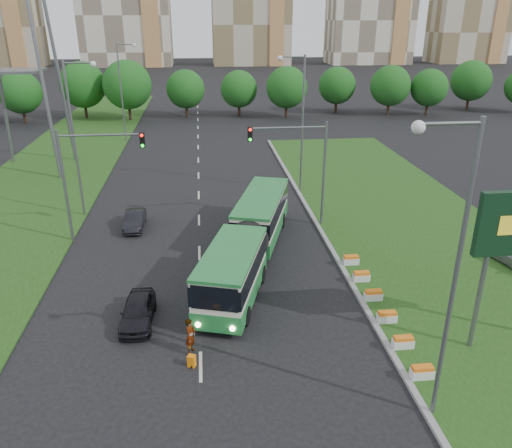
{
  "coord_description": "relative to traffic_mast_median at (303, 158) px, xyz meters",
  "views": [
    {
      "loc": [
        -2.5,
        -24.81,
        14.88
      ],
      "look_at": [
        0.72,
        4.48,
        2.6
      ],
      "focal_mm": 35.0,
      "sensor_mm": 36.0,
      "label": 1
    }
  ],
  "objects": [
    {
      "name": "pedestrian",
      "position": [
        -8.21,
        -14.89,
        -4.42
      ],
      "size": [
        0.65,
        0.79,
        1.86
      ],
      "primitive_type": "imported",
      "rotation": [
        0.0,
        0.0,
        1.21
      ],
      "color": "gray",
      "rests_on": "ground"
    },
    {
      "name": "tree_line",
      "position": [
        5.22,
        45.0,
        -0.85
      ],
      "size": [
        120.0,
        8.0,
        9.0
      ],
      "primitive_type": null,
      "color": "#134714",
      "rests_on": "ground"
    },
    {
      "name": "traffic_mast_median",
      "position": [
        0.0,
        0.0,
        0.0
      ],
      "size": [
        5.76,
        0.32,
        8.0
      ],
      "color": "slate",
      "rests_on": "ground"
    },
    {
      "name": "lane_markings",
      "position": [
        -7.78,
        10.0,
        -5.35
      ],
      "size": [
        0.2,
        100.0,
        0.01
      ],
      "primitive_type": null,
      "color": "beige",
      "rests_on": "ground"
    },
    {
      "name": "ground",
      "position": [
        -4.78,
        -10.0,
        -5.35
      ],
      "size": [
        360.0,
        360.0,
        0.0
      ],
      "primitive_type": "plane",
      "color": "black",
      "rests_on": "ground"
    },
    {
      "name": "flower_planters",
      "position": [
        1.92,
        -12.5,
        -4.9
      ],
      "size": [
        1.1,
        11.5,
        0.6
      ],
      "primitive_type": null,
      "color": "silver",
      "rests_on": "grass_median"
    },
    {
      "name": "car_left_near",
      "position": [
        -10.98,
        -12.03,
        -4.66
      ],
      "size": [
        1.75,
        4.08,
        1.38
      ],
      "primitive_type": "imported",
      "rotation": [
        0.0,
        0.0,
        -0.03
      ],
      "color": "black",
      "rests_on": "ground"
    },
    {
      "name": "street_lamps",
      "position": [
        -7.78,
        0.0,
        0.65
      ],
      "size": [
        36.0,
        60.0,
        12.0
      ],
      "primitive_type": null,
      "color": "slate",
      "rests_on": "ground"
    },
    {
      "name": "articulated_bus",
      "position": [
        -4.73,
        -5.79,
        -3.63
      ],
      "size": [
        2.66,
        17.08,
        2.81
      ],
      "rotation": [
        0.0,
        0.0,
        -0.3
      ],
      "color": "beige",
      "rests_on": "ground"
    },
    {
      "name": "traffic_mast_left",
      "position": [
        -15.16,
        -1.0,
        0.0
      ],
      "size": [
        5.76,
        0.32,
        8.0
      ],
      "color": "slate",
      "rests_on": "ground"
    },
    {
      "name": "left_verge",
      "position": [
        -22.78,
        15.0,
        -5.3
      ],
      "size": [
        12.0,
        110.0,
        0.1
      ],
      "primitive_type": "cube",
      "color": "#1B4012",
      "rests_on": "ground"
    },
    {
      "name": "shopping_trolley",
      "position": [
        -8.18,
        -15.92,
        -5.06
      ],
      "size": [
        0.34,
        0.36,
        0.58
      ],
      "rotation": [
        0.0,
        0.0,
        -0.4
      ],
      "color": "orange",
      "rests_on": "ground"
    },
    {
      "name": "median_kerb",
      "position": [
        1.27,
        -2.0,
        -5.26
      ],
      "size": [
        0.3,
        60.0,
        0.18
      ],
      "primitive_type": "cube",
      "color": "gray",
      "rests_on": "ground"
    },
    {
      "name": "grass_median",
      "position": [
        8.22,
        -2.0,
        -5.27
      ],
      "size": [
        14.0,
        60.0,
        0.15
      ],
      "primitive_type": "cube",
      "color": "#1B4012",
      "rests_on": "ground"
    },
    {
      "name": "midrise_east",
      "position": [
        85.22,
        140.0,
        14.65
      ],
      "size": [
        24.0,
        14.0,
        40.0
      ],
      "primitive_type": "cube",
      "color": "#BCB198",
      "rests_on": "ground"
    },
    {
      "name": "car_left_far",
      "position": [
        -12.6,
        0.95,
        -4.71
      ],
      "size": [
        1.4,
        3.9,
        1.28
      ],
      "primitive_type": "imported",
      "rotation": [
        0.0,
        0.0,
        -0.01
      ],
      "color": "black",
      "rests_on": "ground"
    }
  ]
}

